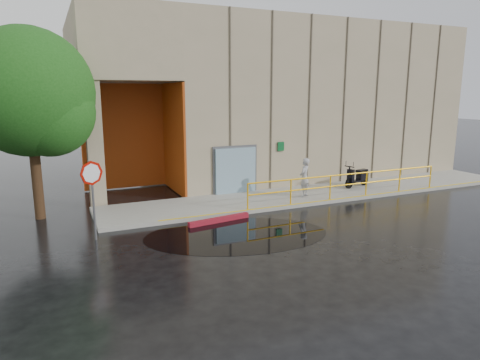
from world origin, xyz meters
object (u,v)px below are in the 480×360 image
object	(u,v)px
red_curb	(219,220)
tree_near	(34,97)
person	(304,177)
stop_sign	(92,183)
scooter	(358,172)

from	to	relation	value
red_curb	tree_near	distance (m)	7.72
person	red_curb	size ratio (longest dim) A/B	0.69
person	stop_sign	bearing A→B (deg)	-26.99
stop_sign	tree_near	bearing A→B (deg)	109.75
tree_near	stop_sign	bearing A→B (deg)	-65.97
person	red_curb	distance (m)	4.86
scooter	tree_near	distance (m)	14.00
red_curb	person	bearing A→B (deg)	18.74
stop_sign	scooter	bearing A→B (deg)	6.62
person	stop_sign	distance (m)	8.95
person	tree_near	size ratio (longest dim) A/B	0.24
scooter	person	bearing A→B (deg)	175.94
person	tree_near	distance (m)	10.84
scooter	red_curb	bearing A→B (deg)	-179.13
red_curb	tree_near	world-z (taller)	tree_near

